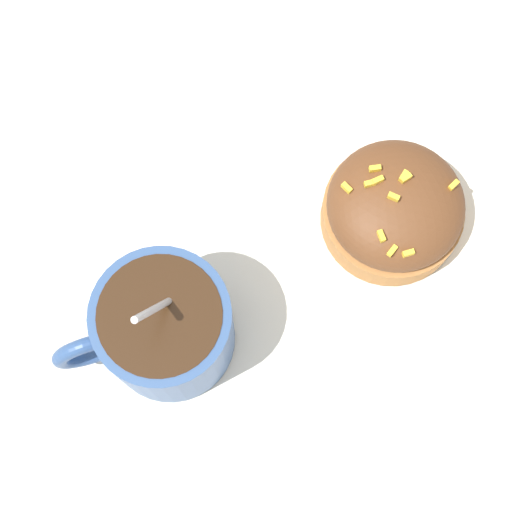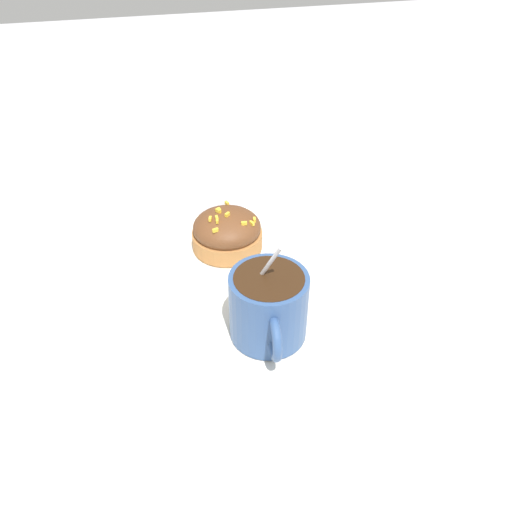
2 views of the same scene
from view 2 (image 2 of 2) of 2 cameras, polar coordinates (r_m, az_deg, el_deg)
The scene contains 4 objects.
ground_plane at distance 0.59m, azimuth -1.52°, elevation -3.59°, with size 3.00×3.00×0.00m, color #B2B2B7.
paper_napkin at distance 0.59m, azimuth -1.52°, elevation -3.48°, with size 0.35×0.34×0.00m.
coffee_cup at distance 0.51m, azimuth 1.47°, elevation -5.55°, with size 0.11×0.08×0.12m.
frosted_pastry at distance 0.64m, azimuth -3.43°, elevation 2.78°, with size 0.09×0.09×0.05m.
Camera 2 is at (0.44, -0.10, 0.39)m, focal length 35.00 mm.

